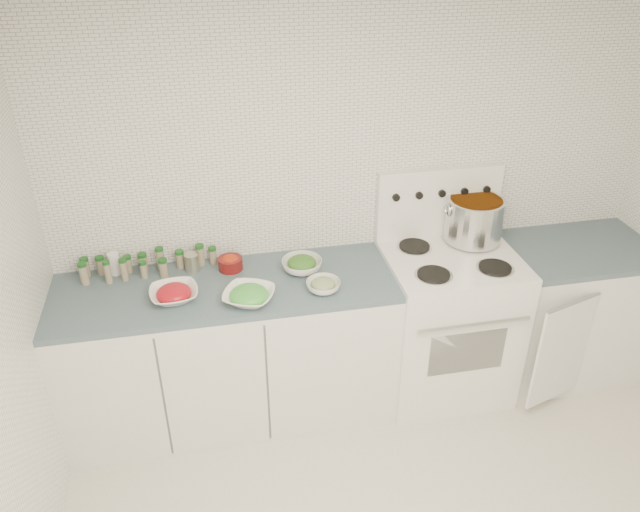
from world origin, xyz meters
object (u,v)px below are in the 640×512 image
(stove, at_px, (445,318))
(stock_pot, at_px, (474,218))
(bowl_snowpea, at_px, (249,295))
(bowl_tomato, at_px, (174,293))

(stove, xyz_separation_m, stock_pot, (0.18, 0.16, 0.59))
(stock_pot, bearing_deg, stove, -138.25)
(stock_pot, bearing_deg, bowl_snowpea, -166.34)
(stock_pot, height_order, bowl_snowpea, stock_pot)
(stove, relative_size, bowl_snowpea, 3.99)
(stove, distance_m, bowl_tomato, 1.63)
(stock_pot, bearing_deg, bowl_tomato, -172.38)
(stock_pot, relative_size, bowl_tomato, 1.31)
(bowl_tomato, bearing_deg, bowl_snowpea, -14.53)
(stove, bearing_deg, bowl_tomato, -177.35)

